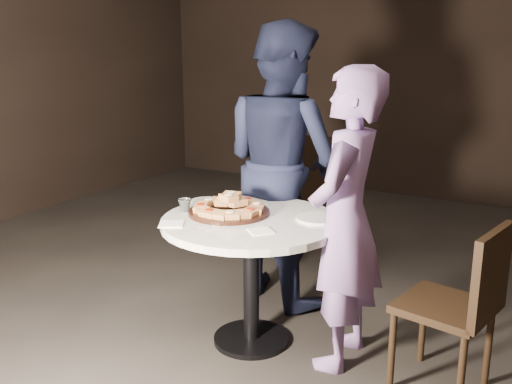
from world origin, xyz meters
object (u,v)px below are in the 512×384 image
table (251,242)px  focaccia_pile (229,205)px  serving_board (229,212)px  water_glass (185,205)px  diner_navy (282,163)px  diner_teal (345,221)px  chair_far (316,192)px  chair_right (464,299)px

table → focaccia_pile: size_ratio=3.02×
table → serving_board: (-0.15, 0.02, 0.14)m
serving_board → table: bearing=-6.3°
water_glass → diner_navy: size_ratio=0.04×
table → diner_teal: size_ratio=0.79×
table → focaccia_pile: focaccia_pile is taller
water_glass → chair_far: size_ratio=0.07×
focaccia_pile → chair_far: chair_far is taller
chair_right → diner_navy: bearing=-105.3°
table → water_glass: size_ratio=16.34×
water_glass → chair_far: bearing=78.8°
chair_right → diner_teal: size_ratio=0.55×
diner_navy → focaccia_pile: bearing=112.8°
chair_right → serving_board: bearing=-77.2°
focaccia_pile → chair_right: size_ratio=0.48×
chair_right → diner_navy: size_ratio=0.48×
focaccia_pile → diner_teal: (0.63, 0.06, -0.00)m
chair_far → chair_right: bearing=126.6°
water_glass → diner_teal: size_ratio=0.05×
chair_far → diner_teal: diner_teal is taller
chair_far → chair_right: size_ratio=1.22×
diner_navy → diner_teal: (0.65, -0.58, -0.11)m
chair_right → diner_teal: bearing=-80.9°
table → focaccia_pile: bearing=172.9°
focaccia_pile → water_glass: size_ratio=5.42×
focaccia_pile → chair_right: 1.23m
serving_board → chair_far: 1.12m
serving_board → diner_teal: size_ratio=0.29×
diner_teal → water_glass: bearing=-84.7°
focaccia_pile → diner_teal: diner_teal is taller
focaccia_pile → chair_right: same height
focaccia_pile → diner_navy: size_ratio=0.23×
focaccia_pile → diner_navy: bearing=91.7°
chair_right → focaccia_pile: bearing=-77.3°
focaccia_pile → table: bearing=-7.1°
water_glass → diner_teal: (0.86, 0.14, 0.01)m
chair_right → diner_navy: (-1.22, 0.59, 0.38)m
chair_right → diner_navy: 1.41m
focaccia_pile → water_glass: bearing=-161.7°
focaccia_pile → diner_teal: 0.63m
serving_board → focaccia_pile: 0.04m
serving_board → diner_teal: bearing=5.6°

